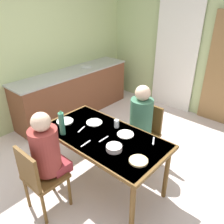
{
  "coord_description": "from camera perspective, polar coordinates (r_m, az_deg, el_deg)",
  "views": [
    {
      "loc": [
        1.74,
        -1.72,
        2.25
      ],
      "look_at": [
        0.17,
        0.05,
        1.01
      ],
      "focal_mm": 36.91,
      "sensor_mm": 36.0,
      "label": 1
    }
  ],
  "objects": [
    {
      "name": "dinner_plate_far_center",
      "position": [
        3.04,
        -11.59,
        -2.22
      ],
      "size": [
        0.21,
        0.21,
        0.01
      ],
      "primitive_type": "cylinder",
      "color": "white",
      "rests_on": "dining_table"
    },
    {
      "name": "bread_plate_sliced",
      "position": [
        2.34,
        6.58,
        -11.91
      ],
      "size": [
        0.19,
        0.19,
        0.02
      ],
      "primitive_type": "cylinder",
      "color": "#DBB77A",
      "rests_on": "dining_table"
    },
    {
      "name": "kitchen_counter",
      "position": [
        4.69,
        -9.38,
        4.77
      ],
      "size": [
        0.61,
        2.49,
        0.91
      ],
      "color": "brown",
      "rests_on": "ground_plane"
    },
    {
      "name": "dinner_plate_near_right",
      "position": [
        2.72,
        3.35,
        -5.52
      ],
      "size": [
        0.2,
        0.2,
        0.01
      ],
      "primitive_type": "cylinder",
      "color": "white",
      "rests_on": "dining_table"
    },
    {
      "name": "person_near_diner",
      "position": [
        2.54,
        -15.91,
        -8.88
      ],
      "size": [
        0.3,
        0.37,
        0.77
      ],
      "color": "maroon",
      "rests_on": "ground_plane"
    },
    {
      "name": "drinking_glass_by_far_diner",
      "position": [
        2.83,
        1.13,
        -2.91
      ],
      "size": [
        0.06,
        0.06,
        0.1
      ],
      "primitive_type": "cylinder",
      "color": "silver",
      "rests_on": "dining_table"
    },
    {
      "name": "curtain_panel",
      "position": [
        4.88,
        15.46,
        13.59
      ],
      "size": [
        0.9,
        0.03,
        2.28
      ],
      "primitive_type": "cube",
      "color": "white",
      "rests_on": "ground_plane"
    },
    {
      "name": "ground_plane",
      "position": [
        3.33,
        -2.85,
        -14.92
      ],
      "size": [
        6.88,
        6.88,
        0.0
      ],
      "primitive_type": "plane",
      "color": "beige"
    },
    {
      "name": "cutlery_fork_near",
      "position": [
        2.64,
        -2.09,
        -6.71
      ],
      "size": [
        0.02,
        0.15,
        0.0
      ],
      "primitive_type": "cube",
      "rotation": [
        0.0,
        0.0,
        4.72
      ],
      "color": "silver",
      "rests_on": "dining_table"
    },
    {
      "name": "wall_back",
      "position": [
        4.79,
        20.22,
        15.33
      ],
      "size": [
        4.18,
        0.1,
        2.71
      ],
      "primitive_type": "cube",
      "color": "#AEBF82",
      "rests_on": "ground_plane"
    },
    {
      "name": "cutlery_knife_far",
      "position": [
        2.84,
        -7.59,
        -4.26
      ],
      "size": [
        0.06,
        0.15,
        0.0
      ],
      "primitive_type": "cube",
      "rotation": [
        0.0,
        0.0,
        1.86
      ],
      "color": "silver",
      "rests_on": "dining_table"
    },
    {
      "name": "drinking_glass_by_near_diner",
      "position": [
        2.93,
        -15.36,
        -2.94
      ],
      "size": [
        0.06,
        0.06,
        0.1
      ],
      "primitive_type": "cylinder",
      "color": "silver",
      "rests_on": "dining_table"
    },
    {
      "name": "dinner_plate_near_left",
      "position": [
        2.96,
        -4.42,
        -2.59
      ],
      "size": [
        0.21,
        0.21,
        0.01
      ],
      "primitive_type": "cylinder",
      "color": "white",
      "rests_on": "dining_table"
    },
    {
      "name": "chair_far_diner",
      "position": [
        3.3,
        8.18,
        -4.68
      ],
      "size": [
        0.4,
        0.4,
        0.87
      ],
      "rotation": [
        0.0,
        0.0,
        3.14
      ],
      "color": "brown",
      "rests_on": "ground_plane"
    },
    {
      "name": "person_far_diner",
      "position": [
        3.06,
        7.1,
        -1.23
      ],
      "size": [
        0.3,
        0.37,
        0.77
      ],
      "rotation": [
        0.0,
        0.0,
        3.14
      ],
      "color": "#3F6455",
      "rests_on": "ground_plane"
    },
    {
      "name": "serving_bowl_center",
      "position": [
        2.46,
        0.52,
        -8.87
      ],
      "size": [
        0.17,
        0.17,
        0.05
      ],
      "primitive_type": "cylinder",
      "color": "silver",
      "rests_on": "dining_table"
    },
    {
      "name": "chair_near_diner",
      "position": [
        2.67,
        -17.59,
        -15.02
      ],
      "size": [
        0.4,
        0.4,
        0.87
      ],
      "color": "brown",
      "rests_on": "ground_plane"
    },
    {
      "name": "cutlery_fork_far",
      "position": [
        2.58,
        -6.54,
        -7.76
      ],
      "size": [
        0.03,
        0.15,
        0.0
      ],
      "primitive_type": "cube",
      "rotation": [
        0.0,
        0.0,
        1.65
      ],
      "color": "silver",
      "rests_on": "dining_table"
    },
    {
      "name": "dining_table",
      "position": [
        2.75,
        -2.09,
        -7.12
      ],
      "size": [
        1.52,
        0.8,
        0.76
      ],
      "color": "brown",
      "rests_on": "ground_plane"
    },
    {
      "name": "cutlery_knife_near",
      "position": [
        2.65,
        10.23,
        -7.02
      ],
      "size": [
        0.09,
        0.14,
        0.0
      ],
      "primitive_type": "cube",
      "rotation": [
        0.0,
        0.0,
        5.21
      ],
      "color": "silver",
      "rests_on": "dining_table"
    },
    {
      "name": "water_bottle_green_near",
      "position": [
        2.72,
        -12.36,
        -2.68
      ],
      "size": [
        0.07,
        0.07,
        0.31
      ],
      "color": "#3B8669",
      "rests_on": "dining_table"
    },
    {
      "name": "wall_left",
      "position": [
        4.52,
        -16.13,
        15.26
      ],
      "size": [
        0.1,
        3.97,
        2.71
      ],
      "primitive_type": "cube",
      "color": "#B1C082",
      "rests_on": "ground_plane"
    }
  ]
}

